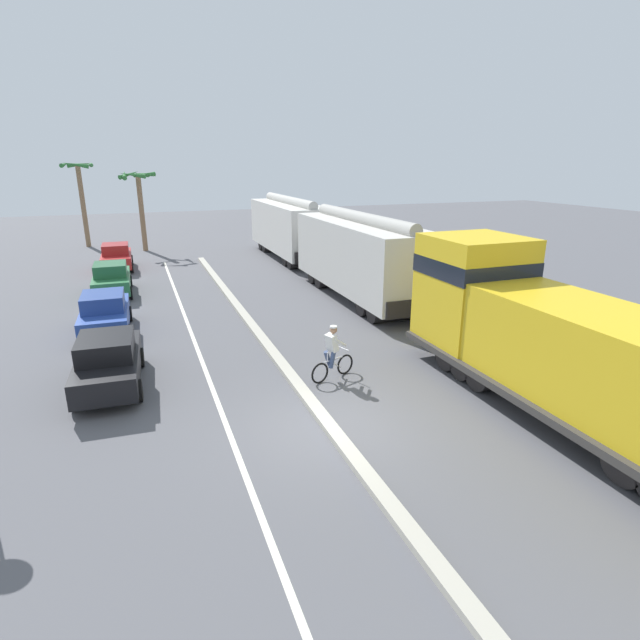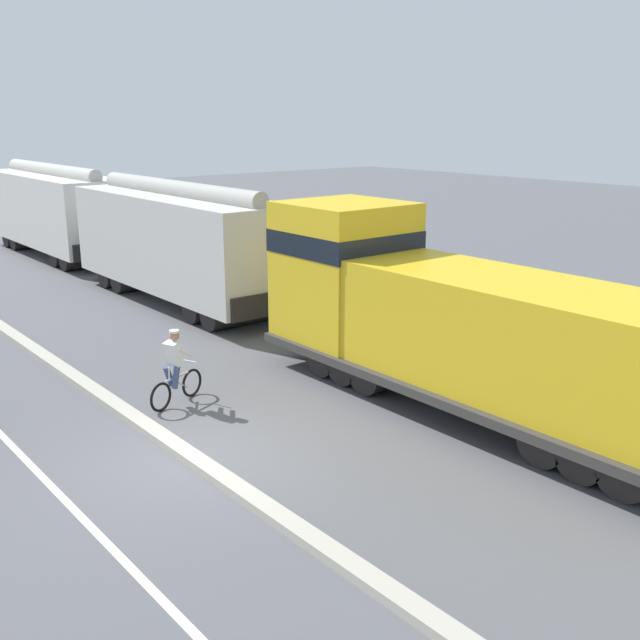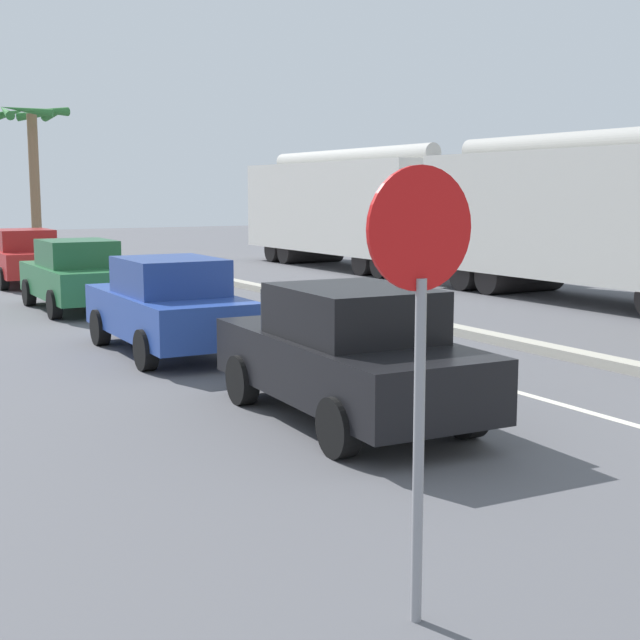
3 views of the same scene
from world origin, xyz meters
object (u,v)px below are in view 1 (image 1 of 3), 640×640
(hopper_car_lead, at_px, (360,257))
(palm_tree_far, at_px, (81,187))
(palm_tree_near, at_px, (139,190))
(parked_car_blue, at_px, (105,313))
(parked_car_red, at_px, (116,257))
(cyclist, at_px, (332,354))
(parked_car_green, at_px, (112,279))
(locomotive, at_px, (554,346))
(hopper_car_middle, at_px, (289,228))
(parked_car_black, at_px, (108,361))

(hopper_car_lead, xyz_separation_m, palm_tree_far, (-13.51, 21.68, 2.50))
(palm_tree_near, xyz_separation_m, palm_tree_far, (-4.13, 3.58, 0.14))
(parked_car_blue, bearing_deg, parked_car_red, 89.02)
(hopper_car_lead, height_order, cyclist, hopper_car_lead)
(hopper_car_lead, height_order, parked_car_green, hopper_car_lead)
(cyclist, bearing_deg, parked_car_blue, 133.14)
(parked_car_red, height_order, palm_tree_far, palm_tree_far)
(locomotive, relative_size, parked_car_blue, 2.75)
(parked_car_green, bearing_deg, locomotive, -56.54)
(hopper_car_lead, bearing_deg, hopper_car_middle, 90.00)
(hopper_car_lead, bearing_deg, palm_tree_near, 117.39)
(parked_car_red, relative_size, cyclist, 2.45)
(cyclist, relative_size, palm_tree_far, 0.26)
(locomotive, distance_m, hopper_car_lead, 12.16)
(parked_car_black, height_order, cyclist, cyclist)
(hopper_car_middle, xyz_separation_m, parked_car_green, (-11.36, -6.57, -1.26))
(hopper_car_lead, distance_m, parked_car_blue, 11.59)
(locomotive, height_order, parked_car_blue, locomotive)
(parked_car_green, distance_m, cyclist, 14.93)
(parked_car_blue, bearing_deg, cyclist, -46.86)
(parked_car_blue, bearing_deg, parked_car_green, 89.14)
(parked_car_black, relative_size, parked_car_green, 1.01)
(parked_car_green, distance_m, parked_car_red, 6.40)
(hopper_car_lead, bearing_deg, locomotive, -90.00)
(parked_car_blue, distance_m, parked_car_red, 12.67)
(locomotive, relative_size, hopper_car_lead, 1.10)
(cyclist, bearing_deg, hopper_car_middle, 76.55)
(palm_tree_near, bearing_deg, hopper_car_lead, -62.61)
(hopper_car_middle, height_order, palm_tree_far, palm_tree_far)
(hopper_car_lead, relative_size, palm_tree_far, 1.63)
(parked_car_red, bearing_deg, parked_car_green, -91.11)
(parked_car_black, relative_size, parked_car_red, 1.02)
(parked_car_blue, bearing_deg, hopper_car_lead, 6.16)
(parked_car_blue, xyz_separation_m, parked_car_red, (0.22, 12.67, 0.00))
(locomotive, bearing_deg, hopper_car_lead, 90.00)
(parked_car_black, distance_m, parked_car_green, 11.61)
(parked_car_blue, xyz_separation_m, palm_tree_far, (-2.06, 22.92, 3.76))
(parked_car_red, distance_m, palm_tree_far, 11.16)
(parked_car_blue, relative_size, parked_car_green, 1.00)
(hopper_car_middle, distance_m, parked_car_blue, 17.25)
(hopper_car_middle, distance_m, cyclist, 20.57)
(parked_car_blue, distance_m, palm_tree_far, 23.32)
(hopper_car_middle, relative_size, parked_car_blue, 2.51)
(parked_car_green, xyz_separation_m, palm_tree_far, (-2.15, 16.65, 3.76))
(parked_car_green, height_order, parked_car_red, same)
(locomotive, height_order, cyclist, locomotive)
(palm_tree_near, bearing_deg, palm_tree_far, 139.13)
(locomotive, distance_m, parked_car_blue, 15.85)
(locomotive, xyz_separation_m, parked_car_red, (-11.24, 23.59, -0.98))
(hopper_car_lead, xyz_separation_m, parked_car_black, (-11.17, -6.57, -1.26))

